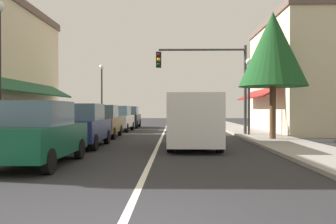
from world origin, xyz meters
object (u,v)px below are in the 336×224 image
Objects in this scene: street_lamp_left_far at (102,86)px; parked_car_distant_left at (129,117)px; parked_car_nearest_left at (37,134)px; tree_right_near at (273,49)px; van_in_lane at (194,119)px; parked_car_third_left at (102,121)px; street_lamp_right_mid at (249,83)px; traffic_signal_mast_arm at (213,73)px; parked_car_second_left at (82,126)px; parked_car_far_left at (118,119)px.

parked_car_distant_left is at bearing 43.98° from street_lamp_left_far.
parked_car_nearest_left is 12.05m from tree_right_near.
van_in_lane is at bearing -142.40° from tree_right_near.
parked_car_third_left is 7.03m from van_in_lane.
parked_car_third_left is at bearing -78.51° from street_lamp_left_far.
traffic_signal_mast_arm is at bearing 164.32° from street_lamp_right_mid.
parked_car_nearest_left is at bearing -132.42° from van_in_lane.
tree_right_near reaches higher than street_lamp_left_far.
traffic_signal_mast_arm is 10.74m from street_lamp_left_far.
street_lamp_right_mid is 12.61m from street_lamp_left_far.
tree_right_near is at bearing -53.32° from traffic_signal_mast_arm.
traffic_signal_mast_arm is at bearing -57.07° from parked_car_distant_left.
parked_car_second_left is at bearing 179.63° from van_in_lane.
van_in_lane is 7.06m from traffic_signal_mast_arm.
parked_car_second_left is at bearing -82.01° from street_lamp_left_far.
parked_car_far_left is 7.96m from traffic_signal_mast_arm.
parked_car_third_left is at bearing 91.47° from parked_car_second_left.
street_lamp_left_far is at bearing 97.55° from parked_car_second_left.
tree_right_near is (8.51, 7.76, 3.55)m from parked_car_nearest_left.
parked_car_nearest_left is at bearing -90.21° from parked_car_second_left.
street_lamp_left_far is (-7.90, 7.28, -0.24)m from traffic_signal_mast_arm.
van_in_lane is 5.98m from tree_right_near.
parked_car_far_left is 0.66× the size of tree_right_near.
traffic_signal_mast_arm reaches higher than parked_car_nearest_left.
parked_car_distant_left is at bearing 124.44° from tree_right_near.
parked_car_second_left is 13.94m from street_lamp_left_far.
street_lamp_left_far is 0.81× the size of tree_right_near.
parked_car_third_left is at bearing -168.30° from traffic_signal_mast_arm.
street_lamp_left_far is at bearing 134.32° from tree_right_near.
street_lamp_right_mid is at bearing -38.43° from street_lamp_left_far.
parked_car_third_left is at bearing 134.03° from van_in_lane.
parked_car_second_left is 0.66× the size of tree_right_near.
parked_car_far_left is 0.79× the size of van_in_lane.
street_lamp_right_mid is (8.12, -4.83, 2.12)m from parked_car_far_left.
traffic_signal_mast_arm is (6.03, -9.08, 2.74)m from parked_car_distant_left.
tree_right_near reaches higher than traffic_signal_mast_arm.
tree_right_near reaches higher than van_in_lane.
parked_car_far_left is at bearing 90.36° from parked_car_second_left.
street_lamp_right_mid reaches higher than parked_car_distant_left.
parked_car_third_left is 9.64m from tree_right_near.
parked_car_far_left is 4.81m from parked_car_distant_left.
traffic_signal_mast_arm is at bearing 126.68° from tree_right_near.
parked_car_distant_left is at bearing 123.57° from traffic_signal_mast_arm.
tree_right_near is (10.44, -10.69, 1.06)m from street_lamp_left_far.
parked_car_far_left is at bearing 138.49° from tree_right_near.
parked_car_far_left and parked_car_distant_left have the same top height.
traffic_signal_mast_arm reaches higher than street_lamp_right_mid.
street_lamp_right_mid is at bearing -15.68° from traffic_signal_mast_arm.
parked_car_distant_left is (-0.06, 20.25, 0.00)m from parked_car_nearest_left.
traffic_signal_mast_arm is at bearing -33.49° from parked_car_far_left.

